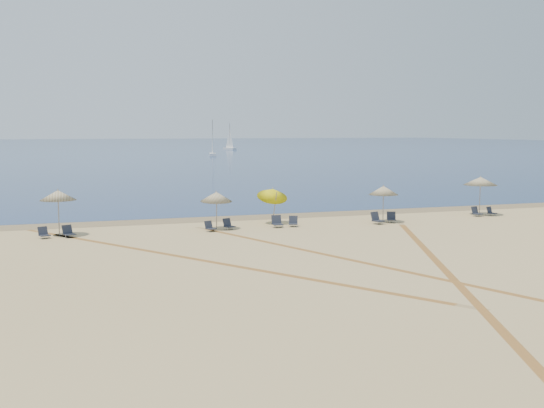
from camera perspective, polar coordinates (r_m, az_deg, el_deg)
The scene contains 21 objects.
ground at distance 21.95m, azimuth 16.64°, elevation -9.02°, with size 160.00×160.00×0.00m, color tan.
ocean at distance 242.70m, azimuth -15.26°, elevation 4.90°, with size 500.00×500.00×0.00m, color #0C2151.
wet_sand at distance 43.47m, azimuth -1.64°, elevation -1.13°, with size 500.00×500.00×0.00m, color olive.
umbrella_1 at distance 37.38m, azimuth -18.22°, elevation 0.73°, with size 1.95×1.95×2.57m.
umbrella_2 at distance 38.03m, azimuth -4.90°, elevation 0.64°, with size 1.86×1.89×2.25m.
umbrella_3 at distance 40.11m, azimuth 0.06°, elevation 0.97°, with size 1.89×1.95×2.54m.
umbrella_4 at distance 41.42m, azimuth 9.73°, elevation 1.18°, with size 1.86×1.86×2.35m.
umbrella_5 at distance 46.49m, azimuth 17.77°, elevation 1.92°, with size 2.26×2.26×2.66m.
chair_2 at distance 36.97m, azimuth -19.34°, elevation -2.43°, with size 0.69×0.74×0.61m.
chair_3 at distance 36.90m, azimuth -17.39°, elevation -2.35°, with size 0.76×0.80×0.66m.
chair_4 at distance 37.43m, azimuth -5.47°, elevation -2.00°, with size 0.68×0.73×0.59m.
chair_5 at distance 38.06m, azimuth -3.84°, elevation -1.81°, with size 0.74×0.79×0.64m.
chair_6 at distance 38.81m, azimuth 0.44°, elevation -1.59°, with size 0.62×0.72×0.71m.
chair_7 at distance 39.15m, azimuth 1.87°, elevation -1.57°, with size 0.71×0.76×0.63m.
chair_8 at distance 40.71m, azimuth 9.16°, elevation -1.28°, with size 0.81×0.87×0.74m.
chair_9 at distance 41.60m, azimuth 10.40°, elevation -1.18°, with size 0.74×0.79×0.65m.
chair_10 at distance 45.89m, azimuth 17.43°, elevation -0.67°, with size 0.66×0.73×0.65m.
chair_11 at distance 46.59m, azimuth 18.60°, elevation -0.64°, with size 0.66×0.71×0.59m.
sailboat_2 at distance 147.43m, azimuth -5.23°, elevation 5.17°, with size 2.40×5.57×8.06m.
sailboat_3 at distance 193.70m, azimuth -3.73°, elevation 5.47°, with size 2.84×5.37×7.77m.
tire_tracks at distance 28.24m, azimuth 5.05°, elevation -5.32°, with size 47.88×45.48×0.00m.
Camera 1 is at (-12.19, -17.32, 5.77)m, focal length 43.03 mm.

